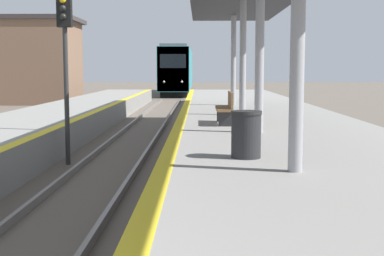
{
  "coord_description": "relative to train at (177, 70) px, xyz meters",
  "views": [
    {
      "loc": [
        2.22,
        -1.38,
        2.43
      ],
      "look_at": [
        1.87,
        23.53,
        -0.31
      ],
      "focal_mm": 50.0,
      "sensor_mm": 36.0,
      "label": 1
    }
  ],
  "objects": [
    {
      "name": "bench",
      "position": [
        2.98,
        -38.4,
        -0.97
      ],
      "size": [
        0.44,
        1.66,
        0.92
      ],
      "color": "brown",
      "rests_on": "platform_right"
    },
    {
      "name": "trash_bin",
      "position": [
        3.04,
        -44.29,
        -1.04
      ],
      "size": [
        0.55,
        0.55,
        0.83
      ],
      "color": "#262628",
      "rests_on": "platform_right"
    },
    {
      "name": "train",
      "position": [
        0.0,
        0.0,
        0.0
      ],
      "size": [
        2.71,
        18.18,
        4.6
      ],
      "color": "black",
      "rests_on": "ground"
    },
    {
      "name": "signal_mid",
      "position": [
        -1.15,
        -40.14,
        0.73
      ],
      "size": [
        0.36,
        0.31,
        4.38
      ],
      "color": "#2D2D2D",
      "rests_on": "ground"
    }
  ]
}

